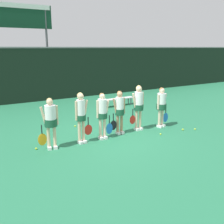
# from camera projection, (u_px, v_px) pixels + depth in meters

# --- Properties ---
(ground_plane) EXTENTS (140.00, 140.00, 0.00)m
(ground_plane) POSITION_uv_depth(u_px,v_px,m) (112.00, 136.00, 9.62)
(ground_plane) COLOR #26724C
(fence_windscreen) EXTENTS (60.00, 0.08, 3.20)m
(fence_windscreen) POSITION_uv_depth(u_px,v_px,m) (44.00, 74.00, 15.66)
(fence_windscreen) COLOR black
(fence_windscreen) RESTS_ON ground_plane
(scoreboard) EXTENTS (4.07, 0.15, 5.74)m
(scoreboard) POSITION_uv_depth(u_px,v_px,m) (19.00, 24.00, 15.91)
(scoreboard) COLOR #515156
(scoreboard) RESTS_ON ground_plane
(bench_courtside) EXTENTS (1.97, 0.42, 0.43)m
(bench_courtside) POSITION_uv_depth(u_px,v_px,m) (118.00, 99.00, 14.50)
(bench_courtside) COLOR silver
(bench_courtside) RESTS_ON ground_plane
(player_0) EXTENTS (0.67, 0.40, 1.65)m
(player_0) POSITION_uv_depth(u_px,v_px,m) (50.00, 119.00, 8.20)
(player_0) COLOR beige
(player_0) RESTS_ON ground_plane
(player_1) EXTENTS (0.62, 0.32, 1.74)m
(player_1) POSITION_uv_depth(u_px,v_px,m) (81.00, 114.00, 8.69)
(player_1) COLOR beige
(player_1) RESTS_ON ground_plane
(player_2) EXTENTS (0.63, 0.35, 1.65)m
(player_2) POSITION_uv_depth(u_px,v_px,m) (102.00, 113.00, 9.12)
(player_2) COLOR beige
(player_2) RESTS_ON ground_plane
(player_3) EXTENTS (0.63, 0.34, 1.63)m
(player_3) POSITION_uv_depth(u_px,v_px,m) (120.00, 109.00, 9.66)
(player_3) COLOR tan
(player_3) RESTS_ON ground_plane
(player_4) EXTENTS (0.65, 0.38, 1.77)m
(player_4) POSITION_uv_depth(u_px,v_px,m) (139.00, 104.00, 10.09)
(player_4) COLOR beige
(player_4) RESTS_ON ground_plane
(player_5) EXTENTS (0.67, 0.41, 1.63)m
(player_5) POSITION_uv_depth(u_px,v_px,m) (162.00, 104.00, 10.51)
(player_5) COLOR beige
(player_5) RESTS_ON ground_plane
(tennis_ball_0) EXTENTS (0.07, 0.07, 0.07)m
(tennis_ball_0) POSITION_uv_depth(u_px,v_px,m) (36.00, 149.00, 8.33)
(tennis_ball_0) COLOR #CCE033
(tennis_ball_0) RESTS_ON ground_plane
(tennis_ball_1) EXTENTS (0.07, 0.07, 0.07)m
(tennis_ball_1) POSITION_uv_depth(u_px,v_px,m) (195.00, 129.00, 10.31)
(tennis_ball_1) COLOR #CCE033
(tennis_ball_1) RESTS_ON ground_plane
(tennis_ball_2) EXTENTS (0.06, 0.06, 0.06)m
(tennis_ball_2) POSITION_uv_depth(u_px,v_px,m) (161.00, 134.00, 9.74)
(tennis_ball_2) COLOR #CCE033
(tennis_ball_2) RESTS_ON ground_plane
(tennis_ball_3) EXTENTS (0.07, 0.07, 0.07)m
(tennis_ball_3) POSITION_uv_depth(u_px,v_px,m) (75.00, 126.00, 10.72)
(tennis_ball_3) COLOR #CCE033
(tennis_ball_3) RESTS_ON ground_plane
(tennis_ball_4) EXTENTS (0.07, 0.07, 0.07)m
(tennis_ball_4) POSITION_uv_depth(u_px,v_px,m) (183.00, 130.00, 10.26)
(tennis_ball_4) COLOR #CCE033
(tennis_ball_4) RESTS_ON ground_plane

